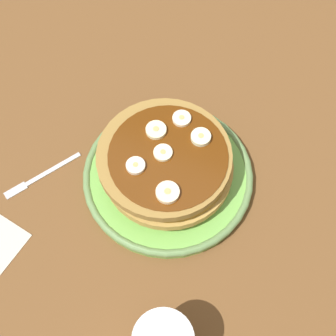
% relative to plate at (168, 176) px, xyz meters
% --- Properties ---
extents(ground_plane, '(1.40, 1.40, 0.03)m').
position_rel_plate_xyz_m(ground_plane, '(0.00, 0.00, -0.03)').
color(ground_plane, brown).
extents(plate, '(0.26, 0.26, 0.02)m').
position_rel_plate_xyz_m(plate, '(0.00, 0.00, 0.00)').
color(plate, '#72B74C').
rests_on(plate, ground_plane).
extents(pancake_stack, '(0.20, 0.20, 0.06)m').
position_rel_plate_xyz_m(pancake_stack, '(-0.00, -0.00, 0.04)').
color(pancake_stack, '#BF7E35').
rests_on(pancake_stack, plate).
extents(banana_slice_0, '(0.03, 0.03, 0.01)m').
position_rel_plate_xyz_m(banana_slice_0, '(0.00, -0.01, 0.07)').
color(banana_slice_0, '#FCF4BF').
rests_on(banana_slice_0, pancake_stack).
extents(banana_slice_1, '(0.03, 0.03, 0.01)m').
position_rel_plate_xyz_m(banana_slice_1, '(-0.06, -0.01, 0.07)').
color(banana_slice_1, '#FAE7BC').
rests_on(banana_slice_1, pancake_stack).
extents(banana_slice_2, '(0.03, 0.03, 0.01)m').
position_rel_plate_xyz_m(banana_slice_2, '(0.05, 0.02, 0.07)').
color(banana_slice_2, '#FAE5B6').
rests_on(banana_slice_2, pancake_stack).
extents(banana_slice_3, '(0.03, 0.03, 0.01)m').
position_rel_plate_xyz_m(banana_slice_3, '(0.03, -0.03, 0.07)').
color(banana_slice_3, '#F3E4C6').
rests_on(banana_slice_3, pancake_stack).
extents(banana_slice_4, '(0.03, 0.03, 0.01)m').
position_rel_plate_xyz_m(banana_slice_4, '(-0.03, -0.03, 0.07)').
color(banana_slice_4, '#FAEEB5').
rests_on(banana_slice_4, pancake_stack).
extents(banana_slice_5, '(0.03, 0.03, 0.01)m').
position_rel_plate_xyz_m(banana_slice_5, '(-0.04, 0.03, 0.07)').
color(banana_slice_5, '#EFF1C1').
rests_on(banana_slice_5, pancake_stack).
extents(fork, '(0.12, 0.08, 0.01)m').
position_rel_plate_xyz_m(fork, '(0.08, -0.18, -0.01)').
color(fork, silver).
rests_on(fork, ground_plane).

